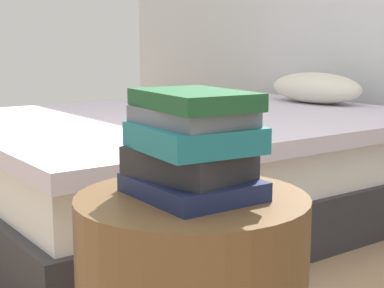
# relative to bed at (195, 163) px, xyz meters

# --- Properties ---
(bed) EXTENTS (1.53, 2.00, 0.62)m
(bed) POSITION_rel_bed_xyz_m (0.00, 0.00, 0.00)
(bed) COLOR #2D2D33
(bed) RESTS_ON ground_plane
(book_navy) EXTENTS (0.25, 0.21, 0.04)m
(book_navy) POSITION_rel_bed_xyz_m (1.19, -0.87, 0.26)
(book_navy) COLOR #19234C
(book_navy) RESTS_ON side_table
(book_charcoal) EXTENTS (0.25, 0.20, 0.06)m
(book_charcoal) POSITION_rel_bed_xyz_m (1.18, -0.87, 0.31)
(book_charcoal) COLOR #28282D
(book_charcoal) RESTS_ON book_navy
(book_teal) EXTENTS (0.25, 0.22, 0.05)m
(book_teal) POSITION_rel_bed_xyz_m (1.20, -0.87, 0.36)
(book_teal) COLOR #1E727F
(book_teal) RESTS_ON book_charcoal
(book_slate) EXTENTS (0.23, 0.17, 0.03)m
(book_slate) POSITION_rel_bed_xyz_m (1.19, -0.87, 0.40)
(book_slate) COLOR slate
(book_slate) RESTS_ON book_teal
(book_forest) EXTENTS (0.26, 0.19, 0.03)m
(book_forest) POSITION_rel_bed_xyz_m (1.20, -0.87, 0.44)
(book_forest) COLOR #1E512D
(book_forest) RESTS_ON book_slate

